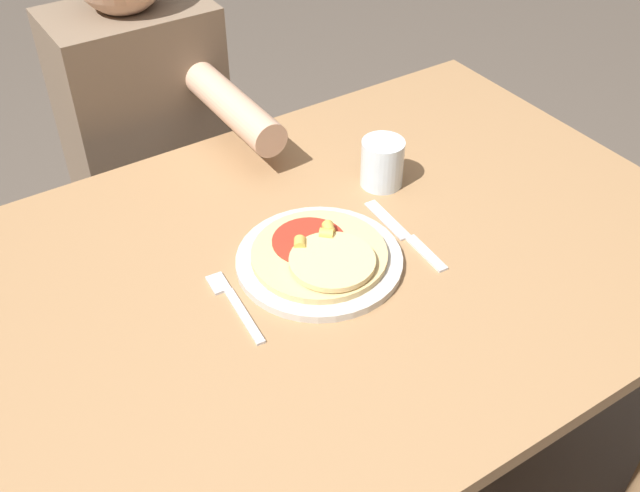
{
  "coord_description": "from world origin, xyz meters",
  "views": [
    {
      "loc": [
        -0.55,
        -0.79,
        1.6
      ],
      "look_at": [
        -0.04,
        -0.0,
        0.81
      ],
      "focal_mm": 42.0,
      "sensor_mm": 36.0,
      "label": 1
    }
  ],
  "objects": [
    {
      "name": "dining_table",
      "position": [
        0.0,
        0.0,
        0.67
      ],
      "size": [
        1.3,
        0.91,
        0.77
      ],
      "color": "#9E754C",
      "rests_on": "ground_plane"
    },
    {
      "name": "person_diner",
      "position": [
        -0.07,
        0.66,
        0.68
      ],
      "size": [
        0.34,
        0.52,
        1.17
      ],
      "color": "#2D2D38",
      "rests_on": "ground_plane"
    },
    {
      "name": "pizza",
      "position": [
        -0.04,
        -0.01,
        0.8
      ],
      "size": [
        0.23,
        0.23,
        0.04
      ],
      "color": "#DBBC7A",
      "rests_on": "plate"
    },
    {
      "name": "fork",
      "position": [
        -0.2,
        -0.01,
        0.77
      ],
      "size": [
        0.03,
        0.18,
        0.0
      ],
      "color": "silver",
      "rests_on": "dining_table"
    },
    {
      "name": "plate",
      "position": [
        -0.04,
        -0.0,
        0.78
      ],
      "size": [
        0.28,
        0.28,
        0.01
      ],
      "color": "beige",
      "rests_on": "dining_table"
    },
    {
      "name": "knife",
      "position": [
        0.13,
        -0.02,
        0.77
      ],
      "size": [
        0.03,
        0.22,
        0.0
      ],
      "color": "silver",
      "rests_on": "dining_table"
    },
    {
      "name": "drinking_glass",
      "position": [
        0.19,
        0.13,
        0.82
      ],
      "size": [
        0.08,
        0.08,
        0.09
      ],
      "color": "silver",
      "rests_on": "dining_table"
    }
  ]
}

